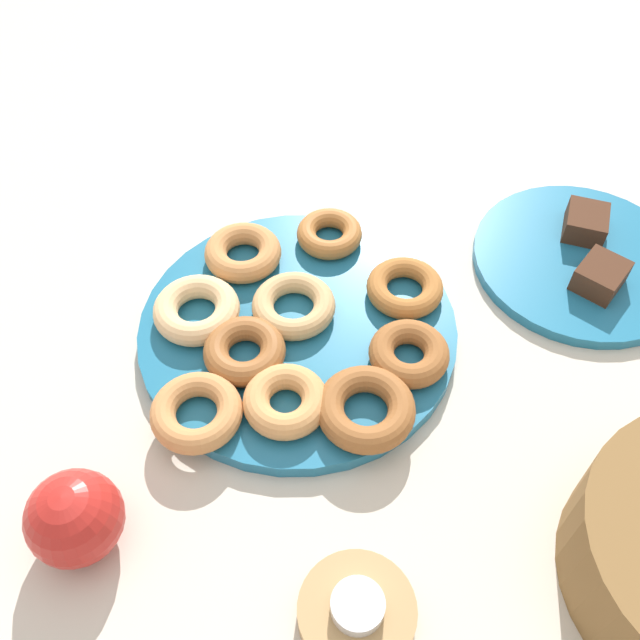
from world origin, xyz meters
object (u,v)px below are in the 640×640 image
(donut_2, at_px, (405,288))
(donut_5, at_px, (294,306))
(donut_9, at_px, (286,401))
(brownie_near, at_px, (586,223))
(cake_plate, at_px, (581,260))
(donut_8, at_px, (193,410))
(donut_4, at_px, (243,253))
(donut_7, at_px, (245,351))
(tealight, at_px, (358,606))
(donut_plate, at_px, (298,329))
(donut_6, at_px, (409,353))
(candle_holder, at_px, (357,613))
(brownie_far, at_px, (601,276))
(donut_0, at_px, (329,234))
(apple, at_px, (73,516))
(donut_3, at_px, (366,409))
(donut_1, at_px, (197,310))

(donut_2, bearing_deg, donut_5, -39.22)
(donut_9, relative_size, brownie_near, 1.52)
(cake_plate, bearing_deg, donut_5, -36.70)
(donut_8, xyz_separation_m, donut_9, (-0.06, 0.06, 0.00))
(donut_4, xyz_separation_m, brownie_near, (-0.29, 0.28, -0.00))
(donut_7, bearing_deg, tealight, 61.90)
(donut_plate, bearing_deg, donut_4, -106.86)
(donut_2, relative_size, donut_4, 0.96)
(donut_6, distance_m, candle_holder, 0.25)
(brownie_near, bearing_deg, donut_plate, -28.30)
(donut_8, bearing_deg, donut_7, -173.92)
(brownie_near, relative_size, candle_holder, 0.56)
(donut_2, xyz_separation_m, brownie_far, (-0.15, 0.16, 0.00))
(donut_4, relative_size, donut_8, 0.99)
(donut_4, relative_size, tealight, 2.02)
(donut_2, relative_size, donut_5, 0.94)
(donut_0, bearing_deg, brownie_far, 116.15)
(donut_0, bearing_deg, donut_plate, 23.20)
(donut_plate, height_order, apple, apple)
(donut_8, bearing_deg, donut_5, -176.75)
(donut_3, relative_size, donut_8, 1.08)
(donut_8, height_order, tealight, donut_8)
(donut_9, relative_size, apple, 1.01)
(donut_1, distance_m, tealight, 0.34)
(donut_9, relative_size, tealight, 1.90)
(donut_3, xyz_separation_m, apple, (0.24, -0.12, 0.01))
(donut_9, xyz_separation_m, cake_plate, (-0.37, 0.13, -0.02))
(donut_3, distance_m, donut_8, 0.16)
(donut_2, relative_size, tealight, 1.93)
(donut_0, distance_m, donut_2, 0.12)
(brownie_far, xyz_separation_m, candle_holder, (0.44, 0.00, -0.02))
(donut_4, xyz_separation_m, donut_6, (-0.00, 0.22, 0.00))
(candle_holder, bearing_deg, donut_0, -138.74)
(donut_plate, xyz_separation_m, candle_holder, (0.19, 0.22, 0.00))
(donut_plate, bearing_deg, candle_holder, 49.06)
(donut_plate, distance_m, donut_4, 0.11)
(donut_plate, relative_size, donut_3, 3.58)
(donut_1, distance_m, brownie_far, 0.44)
(donut_3, bearing_deg, donut_0, -133.52)
(donut_6, relative_size, donut_9, 0.99)
(donut_6, height_order, donut_9, same)
(donut_0, relative_size, candle_holder, 0.79)
(donut_2, xyz_separation_m, brownie_near, (-0.22, 0.11, 0.00))
(donut_2, relative_size, donut_3, 0.88)
(donut_2, relative_size, apple, 1.02)
(donut_5, distance_m, brownie_far, 0.34)
(brownie_near, xyz_separation_m, apple, (0.60, -0.17, 0.01))
(donut_5, bearing_deg, donut_2, 140.78)
(donut_5, relative_size, donut_6, 1.10)
(brownie_near, bearing_deg, donut_3, -7.85)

